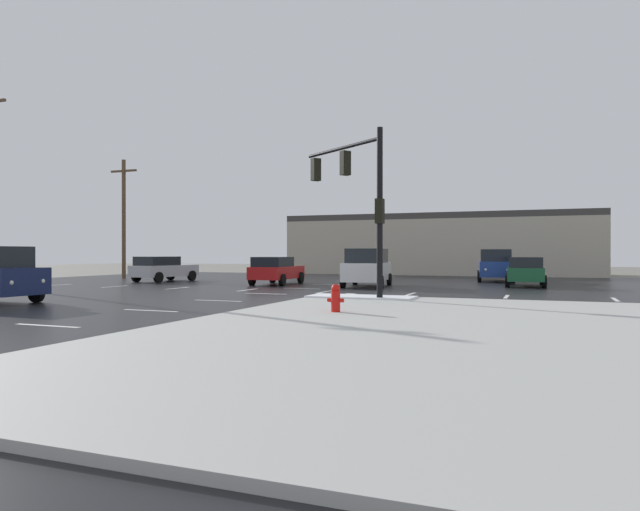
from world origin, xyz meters
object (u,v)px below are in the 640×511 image
Objects in this scene: suv_blue at (495,264)px; sedan_silver at (163,268)px; sedan_red at (276,270)px; sedan_green at (525,271)px; utility_pole_far at (124,216)px; fire_hydrant at (336,298)px; suv_white at (367,267)px; traffic_signal_mast at (358,189)px.

sedan_silver is at bearing -74.16° from suv_blue.
sedan_red and sedan_green have the same top height.
utility_pole_far reaches higher than sedan_red.
sedan_silver is at bearing -29.27° from utility_pole_far.
fire_hydrant is 14.67m from suv_white.
fire_hydrant is at bearing 136.13° from traffic_signal_mast.
suv_blue is at bearing -41.78° from suv_white.
sedan_silver is 0.94× the size of suv_blue.
sedan_green is at bearing 14.06° from suv_blue.
traffic_signal_mast reaches higher than suv_blue.
sedan_red is at bearing -59.88° from suv_blue.
sedan_red is 14.81m from utility_pole_far.
suv_white is 20.00m from utility_pole_far.
suv_blue is at bearing 83.32° from fire_hydrant.
suv_white reaches higher than sedan_green.
sedan_red is at bearing 81.90° from suv_white.
sedan_silver is 8.15m from sedan_red.
fire_hydrant is 16.86m from sedan_red.
sedan_silver and sedan_red have the same top height.
traffic_signal_mast is 13.65m from sedan_green.
traffic_signal_mast is 0.73× the size of utility_pole_far.
sedan_green is (1.95, -5.29, -0.24)m from suv_blue.
sedan_red is 0.93× the size of suv_blue.
sedan_silver is (-15.82, 9.30, -3.42)m from traffic_signal_mast.
traffic_signal_mast is 24.93m from utility_pole_far.
fire_hydrant is 22.97m from suv_blue.
traffic_signal_mast is 1.34× the size of sedan_silver.
suv_blue is (3.74, 17.22, -3.18)m from traffic_signal_mast.
suv_white is 1.07× the size of sedan_silver.
suv_white is 0.59× the size of utility_pole_far.
utility_pole_far reaches higher than sedan_green.
suv_white is 8.55m from sedan_green.
fire_hydrant is 0.17× the size of sedan_red.
sedan_red is (8.14, -0.48, 0.00)m from sedan_silver.
sedan_silver is 21.67m from sedan_green.
suv_white is (-2.22, 8.70, -3.18)m from traffic_signal_mast.
suv_blue reaches higher than sedan_red.
fire_hydrant is at bearing -125.14° from sedan_silver.
suv_blue is (5.96, 8.52, 0.00)m from suv_white.
sedan_silver and sedan_green have the same top height.
sedan_green is (21.51, 2.63, 0.00)m from sedan_silver.
utility_pole_far is at bearing 71.17° from sedan_red.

